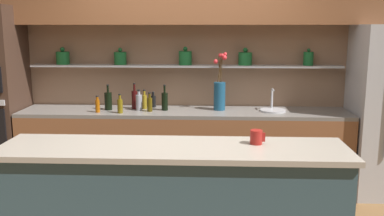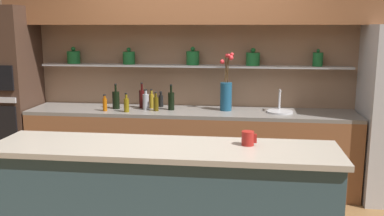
{
  "view_description": "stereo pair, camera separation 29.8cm",
  "coord_description": "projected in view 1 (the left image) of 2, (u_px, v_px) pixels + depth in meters",
  "views": [
    {
      "loc": [
        0.28,
        -3.53,
        1.87
      ],
      "look_at": [
        0.09,
        0.33,
        1.13
      ],
      "focal_mm": 40.0,
      "sensor_mm": 36.0,
      "label": 1
    },
    {
      "loc": [
        0.58,
        -3.5,
        1.87
      ],
      "look_at": [
        0.09,
        0.33,
        1.13
      ],
      "focal_mm": 40.0,
      "sensor_mm": 36.0,
      "label": 2
    }
  ],
  "objects": [
    {
      "name": "back_counter_unit",
      "position": [
        184.0,
        149.0,
        4.96
      ],
      "size": [
        3.73,
        0.62,
        0.92
      ],
      "color": "brown",
      "rests_on": "ground_plane"
    },
    {
      "name": "back_wall_unit",
      "position": [
        189.0,
        53.0,
        5.03
      ],
      "size": [
        5.2,
        0.44,
        2.6
      ],
      "color": "#937056",
      "rests_on": "ground_plane"
    },
    {
      "name": "bottle_wine_0",
      "position": [
        165.0,
        101.0,
        4.86
      ],
      "size": [
        0.07,
        0.07,
        0.29
      ],
      "color": "black",
      "rests_on": "back_counter_unit"
    },
    {
      "name": "bottle_oil_3",
      "position": [
        144.0,
        101.0,
        4.96
      ],
      "size": [
        0.06,
        0.06,
        0.22
      ],
      "color": "olive",
      "rests_on": "back_counter_unit"
    },
    {
      "name": "bottle_oil_7",
      "position": [
        120.0,
        106.0,
        4.71
      ],
      "size": [
        0.06,
        0.06,
        0.22
      ],
      "color": "brown",
      "rests_on": "back_counter_unit"
    },
    {
      "name": "coffee_mug",
      "position": [
        256.0,
        137.0,
        3.12
      ],
      "size": [
        0.11,
        0.09,
        0.1
      ],
      "color": "maroon",
      "rests_on": "island_counter"
    },
    {
      "name": "bottle_wine_4",
      "position": [
        108.0,
        101.0,
        4.89
      ],
      "size": [
        0.08,
        0.08,
        0.29
      ],
      "color": "black",
      "rests_on": "back_counter_unit"
    },
    {
      "name": "island_counter",
      "position": [
        173.0,
        212.0,
        3.16
      ],
      "size": [
        2.51,
        0.61,
        1.02
      ],
      "color": "#334C56",
      "rests_on": "ground_plane"
    },
    {
      "name": "sink_fixture",
      "position": [
        273.0,
        109.0,
        4.83
      ],
      "size": [
        0.29,
        0.29,
        0.25
      ],
      "color": "#B7B7BC",
      "rests_on": "back_counter_unit"
    },
    {
      "name": "flower_vase",
      "position": [
        220.0,
        93.0,
        4.86
      ],
      "size": [
        0.15,
        0.14,
        0.66
      ],
      "color": "navy",
      "rests_on": "back_counter_unit"
    },
    {
      "name": "bottle_sauce_8",
      "position": [
        98.0,
        105.0,
        4.75
      ],
      "size": [
        0.05,
        0.05,
        0.19
      ],
      "color": "#9E4C0A",
      "rests_on": "back_counter_unit"
    },
    {
      "name": "bottle_wine_1",
      "position": [
        135.0,
        99.0,
        4.95
      ],
      "size": [
        0.07,
        0.07,
        0.3
      ],
      "color": "#380C0C",
      "rests_on": "back_counter_unit"
    },
    {
      "name": "bottle_sauce_5",
      "position": [
        153.0,
        101.0,
        5.05
      ],
      "size": [
        0.06,
        0.06,
        0.19
      ],
      "color": "black",
      "rests_on": "back_counter_unit"
    },
    {
      "name": "bottle_oil_6",
      "position": [
        150.0,
        104.0,
        4.8
      ],
      "size": [
        0.06,
        0.06,
        0.22
      ],
      "color": "#47380A",
      "rests_on": "back_counter_unit"
    },
    {
      "name": "bottle_spirit_2",
      "position": [
        139.0,
        102.0,
        4.86
      ],
      "size": [
        0.07,
        0.07,
        0.24
      ],
      "color": "gray",
      "rests_on": "back_counter_unit"
    }
  ]
}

